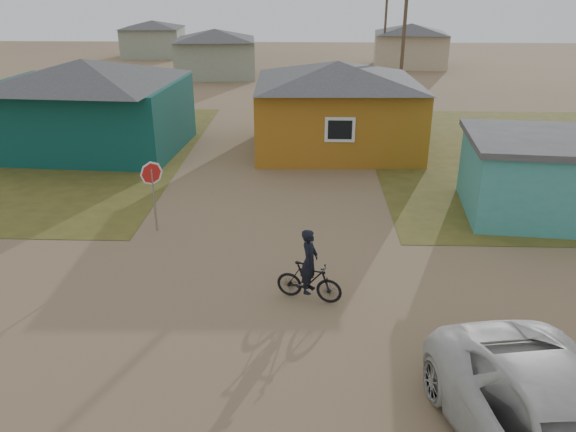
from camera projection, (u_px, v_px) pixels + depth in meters
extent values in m
plane|color=#866C4D|center=(251.00, 319.00, 12.78)|extent=(120.00, 120.00, 0.00)
cube|color=#0A3B36|center=(89.00, 117.00, 24.89)|extent=(8.40, 6.54, 3.00)
pyramid|color=#3B3B3E|center=(82.00, 71.00, 24.10)|extent=(8.93, 7.08, 1.00)
cube|color=#9E6418|center=(336.00, 116.00, 24.99)|extent=(7.21, 6.24, 3.00)
pyramid|color=#3B3B3E|center=(338.00, 71.00, 24.22)|extent=(7.72, 6.76, 0.90)
cube|color=silver|center=(340.00, 130.00, 22.14)|extent=(1.20, 0.06, 1.00)
cube|color=black|center=(340.00, 130.00, 22.11)|extent=(0.95, 0.04, 0.75)
cube|color=teal|center=(565.00, 180.00, 17.98)|extent=(6.39, 4.61, 2.40)
cube|color=#3B3B3E|center=(573.00, 141.00, 17.47)|extent=(6.71, 4.93, 0.20)
cube|color=gray|center=(216.00, 58.00, 43.70)|extent=(6.49, 5.60, 2.80)
pyramid|color=#3B3B3E|center=(215.00, 34.00, 42.99)|extent=(7.04, 6.15, 0.80)
cube|color=tan|center=(410.00, 50.00, 48.69)|extent=(6.41, 5.50, 2.80)
pyramid|color=#3B3B3E|center=(411.00, 28.00, 47.99)|extent=(6.95, 6.05, 0.80)
cube|color=gray|center=(154.00, 42.00, 55.01)|extent=(5.75, 5.28, 2.70)
pyramid|color=#3B3B3E|center=(152.00, 24.00, 54.35)|extent=(6.28, 5.81, 0.70)
cylinder|color=brown|center=(403.00, 40.00, 31.24)|extent=(0.20, 0.20, 8.00)
cylinder|color=brown|center=(386.00, 20.00, 45.92)|extent=(0.20, 0.20, 8.00)
cylinder|color=gray|center=(154.00, 200.00, 16.91)|extent=(0.06, 0.06, 1.99)
imported|color=black|center=(309.00, 281.00, 13.40)|extent=(1.69, 0.91, 0.98)
imported|color=black|center=(309.00, 261.00, 13.18)|extent=(0.54, 0.67, 1.60)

